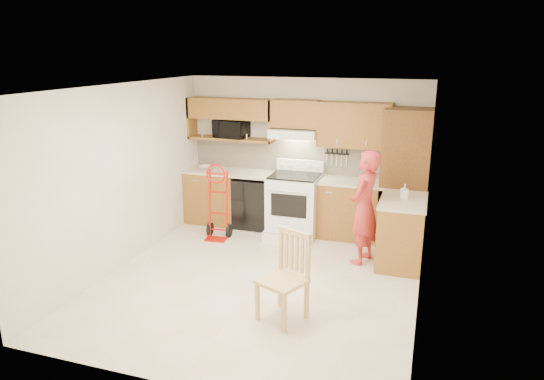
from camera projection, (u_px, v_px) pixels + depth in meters
The scene contains 28 objects.
floor at pixel (260, 281), 6.52m from camera, with size 4.00×4.50×0.02m, color beige.
ceiling at pixel (259, 86), 5.84m from camera, with size 4.00×4.50×0.02m, color white.
wall_back at pixel (305, 154), 8.24m from camera, with size 4.00×0.02×2.50m, color silver.
wall_front at pixel (169, 259), 4.11m from camera, with size 4.00×0.02×2.50m, color silver.
wall_left at pixel (122, 176), 6.78m from camera, with size 0.02×4.50×2.50m, color silver.
wall_right at pixel (427, 204), 5.58m from camera, with size 0.02×4.50×2.50m, color silver.
backsplash at pixel (304, 157), 8.24m from camera, with size 3.92×0.03×0.55m, color beige.
lower_cab_left at pixel (214, 197), 8.65m from camera, with size 0.90×0.60×0.90m, color #986122.
dishwasher at pixel (254, 202), 8.43m from camera, with size 0.60×0.60×0.85m, color black.
lower_cab_right at pixel (349, 210), 7.93m from camera, with size 1.14×0.60×0.90m, color #986122.
countertop_left at pixel (229, 172), 8.43m from camera, with size 1.50×0.63×0.04m, color beige.
countertop_right at pixel (350, 182), 7.80m from camera, with size 1.14×0.63×0.04m, color beige.
cab_return_right at pixel (401, 233), 6.94m from camera, with size 0.60×1.00×0.90m, color #986122.
countertop_return at pixel (404, 201), 6.81m from camera, with size 0.63×1.00×0.04m, color beige.
pantry_tall at pixel (404, 178), 7.52m from camera, with size 0.70×0.60×2.10m, color brown.
upper_cab_left at pixel (231, 109), 8.26m from camera, with size 1.50×0.33×0.34m, color #986122.
upper_shelf_mw at pixel (231, 139), 8.40m from camera, with size 1.50×0.33×0.04m, color #986122.
upper_cab_center at pixel (296, 114), 7.93m from camera, with size 0.76×0.33×0.44m, color #986122.
upper_cab_right at pixel (354, 125), 7.69m from camera, with size 1.14×0.33×0.70m, color #986122.
range_hood at pixel (294, 133), 7.96m from camera, with size 0.76×0.46×0.14m, color white.
knife_strip at pixel (337, 157), 8.03m from camera, with size 0.40×0.05×0.29m, color black, non-canonical shape.
microwave at pixel (231, 129), 8.35m from camera, with size 0.55×0.37×0.31m, color black.
range at pixel (294, 200), 7.97m from camera, with size 0.80×1.05×1.18m, color white, non-canonical shape.
person at pixel (364, 208), 6.88m from camera, with size 0.59×0.39×1.62m, color red.
hand_truck at pixel (217, 205), 7.82m from camera, with size 0.43×0.40×1.10m, color #BE1307, non-canonical shape.
dining_chair at pixel (282, 278), 5.44m from camera, with size 0.45×0.49×1.01m, color tan, non-canonical shape.
soap_bottle at pixel (405, 191), 6.81m from camera, with size 0.09×0.10×0.21m, color white.
bowl at pixel (206, 167), 8.54m from camera, with size 0.23×0.23×0.06m, color white.
Camera 1 is at (2.01, -5.60, 2.92)m, focal length 32.64 mm.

